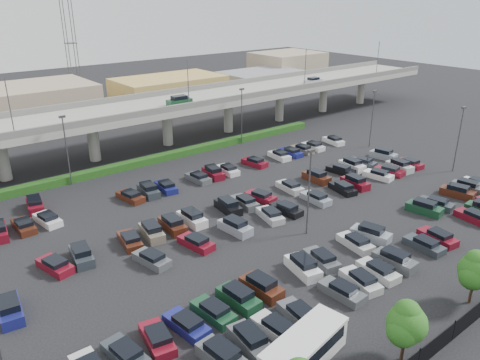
% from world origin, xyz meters
% --- Properties ---
extents(ground, '(280.00, 280.00, 0.00)m').
position_xyz_m(ground, '(0.00, 0.00, 0.00)').
color(ground, black).
extents(overpass, '(150.00, 13.00, 15.80)m').
position_xyz_m(overpass, '(-0.25, 31.96, 6.97)').
color(overpass, gray).
rests_on(overpass, ground).
extents(hedge, '(66.00, 1.60, 1.10)m').
position_xyz_m(hedge, '(0.00, 25.00, 0.55)').
color(hedge, '#183D12').
rests_on(hedge, ground).
extents(fence, '(70.00, 0.10, 2.00)m').
position_xyz_m(fence, '(-0.05, -28.00, 0.90)').
color(fence, black).
rests_on(fence, ground).
extents(tree_row, '(65.07, 3.66, 5.94)m').
position_xyz_m(tree_row, '(0.70, -26.53, 3.52)').
color(tree_row, '#332316').
rests_on(tree_row, ground).
extents(shuttle_bus, '(8.35, 4.04, 2.57)m').
position_xyz_m(shuttle_bus, '(-15.12, -22.27, 1.40)').
color(shuttle_bus, silver).
rests_on(shuttle_bus, ground).
extents(parked_cars, '(63.05, 41.66, 1.67)m').
position_xyz_m(parked_cars, '(-1.17, -3.66, 0.63)').
color(parked_cars, navy).
rests_on(parked_cars, ground).
extents(light_poles, '(66.90, 48.38, 10.30)m').
position_xyz_m(light_poles, '(-4.13, 2.00, 6.24)').
color(light_poles, '#454549').
rests_on(light_poles, ground).
extents(distant_buildings, '(138.00, 24.00, 9.00)m').
position_xyz_m(distant_buildings, '(12.38, 61.81, 3.74)').
color(distant_buildings, gray).
rests_on(distant_buildings, ground).
extents(comm_tower, '(2.40, 2.40, 30.00)m').
position_xyz_m(comm_tower, '(4.00, 74.00, 15.61)').
color(comm_tower, '#454549').
rests_on(comm_tower, ground).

